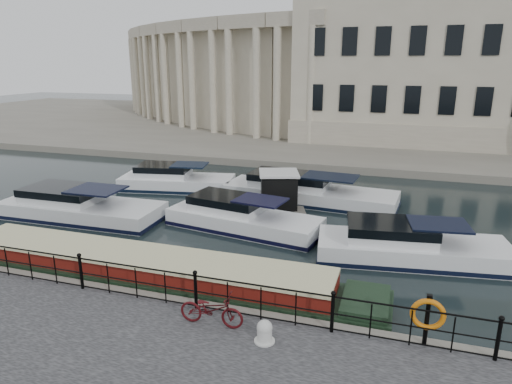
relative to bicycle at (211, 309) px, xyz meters
The scene contains 10 objects.
ground_plane 3.20m from the bicycle, 105.02° to the left, with size 160.00×160.00×0.00m, color black.
far_bank 41.94m from the bicycle, 91.07° to the left, with size 120.00×42.00×0.55m, color #6B665B.
railing 1.05m from the bicycle, 139.22° to the left, with size 24.14×0.14×1.22m.
civic_building 38.15m from the bicycle, 92.71° to the left, with size 53.55×31.84×16.85m.
bicycle is the anchor object (origin of this frame).
mooring_bollard 1.66m from the bicycle, 10.77° to the right, with size 0.55×0.55×0.61m.
life_ring_post 5.65m from the bicycle, ahead, with size 0.87×0.22×1.42m.
narrowboat 4.46m from the bicycle, 147.62° to the left, with size 16.99×2.32×1.62m.
harbour_hut 11.78m from the bicycle, 95.96° to the left, with size 3.27×2.99×2.17m.
cabin_cruisers 10.91m from the bicycle, 107.37° to the left, with size 23.70×10.06×1.99m.
Camera 1 is at (5.33, -13.15, 7.61)m, focal length 32.00 mm.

